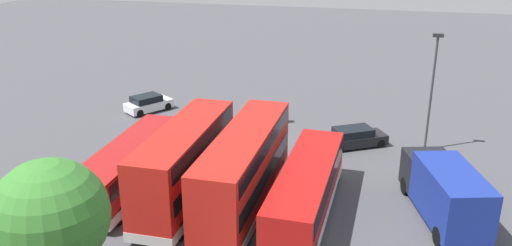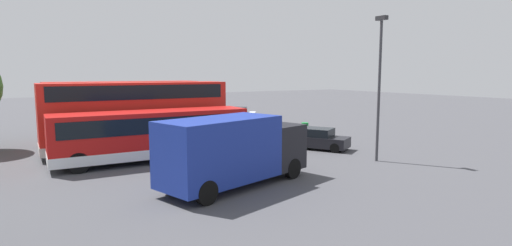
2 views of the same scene
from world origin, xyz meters
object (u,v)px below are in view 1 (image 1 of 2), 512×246
object	(u,v)px
box_truck_blue	(445,190)
car_hatchback_silver	(355,137)
bus_double_decker_third	(185,163)
bus_single_deck_fourth	(131,165)
car_small_green	(148,103)
bus_single_deck_near_end	(306,189)
bus_double_decker_second	(245,169)
waste_bin_yellow	(285,117)
lamp_post_tall	(432,84)

from	to	relation	value
box_truck_blue	car_hatchback_silver	distance (m)	10.59
bus_double_decker_third	car_hatchback_silver	xyz separation A→B (m)	(-8.82, -10.62, -1.75)
bus_single_deck_fourth	box_truck_blue	world-z (taller)	box_truck_blue
bus_single_deck_fourth	box_truck_blue	size ratio (longest dim) A/B	1.33
bus_single_deck_fourth	car_small_green	xyz separation A→B (m)	(5.31, -13.63, -0.92)
bus_single_deck_near_end	bus_double_decker_second	size ratio (longest dim) A/B	0.96
box_truck_blue	bus_single_deck_near_end	bearing A→B (deg)	12.00
bus_double_decker_third	waste_bin_yellow	size ratio (longest dim) A/B	11.23
car_small_green	waste_bin_yellow	size ratio (longest dim) A/B	4.50
car_hatchback_silver	car_small_green	bearing A→B (deg)	-11.35
box_truck_blue	bus_single_deck_fourth	bearing A→B (deg)	3.12
bus_double_decker_second	waste_bin_yellow	world-z (taller)	bus_double_decker_second
bus_single_deck_near_end	bus_single_deck_fourth	size ratio (longest dim) A/B	1.08
bus_single_deck_fourth	waste_bin_yellow	xyz separation A→B (m)	(-6.69, -13.76, -1.15)
lamp_post_tall	car_small_green	bearing A→B (deg)	-7.33
car_hatchback_silver	car_small_green	world-z (taller)	same
bus_single_deck_near_end	car_small_green	xyz separation A→B (m)	(16.00, -14.19, -0.92)
bus_single_deck_fourth	box_truck_blue	distance (m)	17.96
lamp_post_tall	waste_bin_yellow	distance (m)	12.08
bus_double_decker_third	waste_bin_yellow	xyz separation A→B (m)	(-2.96, -14.34, -1.97)
bus_single_deck_near_end	bus_double_decker_third	xyz separation A→B (m)	(6.96, 0.01, 0.83)
bus_single_deck_fourth	lamp_post_tall	xyz separation A→B (m)	(-17.52, -10.69, 3.25)
waste_bin_yellow	bus_double_decker_third	bearing A→B (deg)	78.32
box_truck_blue	car_small_green	world-z (taller)	box_truck_blue
car_small_green	car_hatchback_silver	bearing A→B (deg)	168.65
lamp_post_tall	car_hatchback_silver	bearing A→B (deg)	7.44
bus_single_deck_fourth	car_hatchback_silver	xyz separation A→B (m)	(-12.55, -10.05, -0.92)
bus_double_decker_third	bus_single_deck_near_end	bearing A→B (deg)	-179.90
waste_bin_yellow	bus_single_deck_near_end	bearing A→B (deg)	105.57
bus_double_decker_second	car_hatchback_silver	size ratio (longest dim) A/B	2.48
car_hatchback_silver	box_truck_blue	bearing A→B (deg)	120.69
bus_double_decker_second	car_small_green	size ratio (longest dim) A/B	2.76
bus_single_deck_near_end	car_hatchback_silver	size ratio (longest dim) A/B	2.38
waste_bin_yellow	car_hatchback_silver	bearing A→B (deg)	147.62
lamp_post_tall	box_truck_blue	bearing A→B (deg)	92.46
bus_single_deck_near_end	bus_double_decker_second	xyz separation A→B (m)	(3.49, -0.04, 0.83)
bus_single_deck_near_end	waste_bin_yellow	world-z (taller)	bus_single_deck_near_end
bus_single_deck_fourth	lamp_post_tall	distance (m)	20.78
bus_double_decker_second	car_hatchback_silver	xyz separation A→B (m)	(-5.36, -10.57, -1.75)
bus_double_decker_third	bus_single_deck_fourth	xyz separation A→B (m)	(3.73, -0.57, -0.83)
bus_single_deck_fourth	box_truck_blue	bearing A→B (deg)	-176.88
bus_single_deck_fourth	car_hatchback_silver	size ratio (longest dim) A/B	2.22
bus_single_deck_near_end	car_small_green	bearing A→B (deg)	-41.58
bus_single_deck_near_end	car_small_green	distance (m)	21.41
box_truck_blue	lamp_post_tall	bearing A→B (deg)	-87.54
bus_single_deck_near_end	bus_single_deck_fourth	xyz separation A→B (m)	(10.69, -0.56, -0.00)
lamp_post_tall	waste_bin_yellow	size ratio (longest dim) A/B	8.80
bus_single_deck_near_end	bus_double_decker_third	distance (m)	7.00
bus_single_deck_near_end	box_truck_blue	distance (m)	7.41
bus_double_decker_second	bus_double_decker_third	size ratio (longest dim) A/B	1.11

